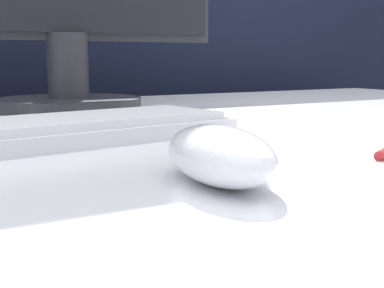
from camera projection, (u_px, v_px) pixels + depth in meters
The scene contains 2 objects.
computer_mouse_near at pixel (219, 154), 0.35m from camera, with size 0.08×0.13×0.04m.
keyboard at pixel (25, 134), 0.51m from camera, with size 0.45×0.19×0.02m.
Camera 1 is at (-0.12, -0.55, 0.80)m, focal length 50.00 mm.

